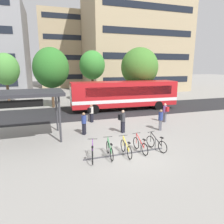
# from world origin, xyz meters

# --- Properties ---
(ground) EXTENTS (200.00, 200.00, 0.00)m
(ground) POSITION_xyz_m (0.00, 0.00, 0.00)
(ground) COLOR gray
(bus_lane_asphalt) EXTENTS (80.00, 7.20, 0.01)m
(bus_lane_asphalt) POSITION_xyz_m (0.00, 11.19, 0.00)
(bus_lane_asphalt) COLOR #232326
(bus_lane_asphalt) RESTS_ON ground
(city_bus) EXTENTS (12.11, 2.99, 3.20)m
(city_bus) POSITION_xyz_m (3.92, 11.19, 1.78)
(city_bus) COLOR red
(city_bus) RESTS_ON ground
(bike_rack) EXTENTS (4.80, 0.20, 0.70)m
(bike_rack) POSITION_xyz_m (-0.39, -0.20, 0.09)
(bike_rack) COLOR #47474C
(bike_rack) RESTS_ON ground
(parked_bicycle_purple_0) EXTENTS (0.58, 1.69, 0.99)m
(parked_bicycle_purple_0) POSITION_xyz_m (-2.29, -0.30, 0.38)
(parked_bicycle_purple_0) COLOR black
(parked_bicycle_purple_0) RESTS_ON ground
(parked_bicycle_green_1) EXTENTS (0.52, 1.72, 0.99)m
(parked_bicycle_green_1) POSITION_xyz_m (-1.33, -0.24, 0.38)
(parked_bicycle_green_1) COLOR black
(parked_bicycle_green_1) RESTS_ON ground
(parked_bicycle_yellow_2) EXTENTS (0.52, 1.72, 0.99)m
(parked_bicycle_yellow_2) POSITION_xyz_m (-0.40, -0.31, 0.38)
(parked_bicycle_yellow_2) COLOR black
(parked_bicycle_yellow_2) RESTS_ON ground
(parked_bicycle_red_3) EXTENTS (0.52, 1.72, 0.99)m
(parked_bicycle_red_3) POSITION_xyz_m (0.55, -0.15, 0.38)
(parked_bicycle_red_3) COLOR black
(parked_bicycle_red_3) RESTS_ON ground
(parked_bicycle_black_4) EXTENTS (0.60, 1.69, 0.99)m
(parked_bicycle_black_4) POSITION_xyz_m (1.58, -0.18, 0.38)
(parked_bicycle_black_4) COLOR black
(parked_bicycle_black_4) RESTS_ON ground
(transit_shelter) EXTENTS (6.06, 3.51, 3.26)m
(transit_shelter) POSITION_xyz_m (-6.33, 4.01, 3.06)
(transit_shelter) COLOR #38383D
(transit_shelter) RESTS_ON ground
(commuter_black_pack_0) EXTENTS (0.61, 0.54, 1.62)m
(commuter_black_pack_0) POSITION_xyz_m (-0.80, 6.97, 0.93)
(commuter_black_pack_0) COLOR black
(commuter_black_pack_0) RESTS_ON ground
(commuter_red_pack_1) EXTENTS (0.47, 0.60, 1.68)m
(commuter_red_pack_1) POSITION_xyz_m (5.45, 5.04, 0.97)
(commuter_red_pack_1) COLOR #565660
(commuter_red_pack_1) RESTS_ON ground
(commuter_black_pack_2) EXTENTS (0.58, 0.42, 1.73)m
(commuter_black_pack_2) POSITION_xyz_m (0.80, 3.42, 0.99)
(commuter_black_pack_2) COLOR black
(commuter_black_pack_2) RESTS_ON ground
(commuter_maroon_pack_3) EXTENTS (0.51, 0.60, 1.65)m
(commuter_maroon_pack_3) POSITION_xyz_m (3.82, 3.12, 0.95)
(commuter_maroon_pack_3) COLOR #565660
(commuter_maroon_pack_3) RESTS_ON ground
(commuter_grey_pack_4) EXTENTS (0.56, 0.60, 1.64)m
(commuter_grey_pack_4) POSITION_xyz_m (-1.97, 3.91, 0.95)
(commuter_grey_pack_4) COLOR black
(commuter_grey_pack_4) RESTS_ON ground
(street_tree_0) EXTENTS (4.83, 4.83, 7.27)m
(street_tree_0) POSITION_xyz_m (7.36, 14.52, 4.77)
(street_tree_0) COLOR brown
(street_tree_0) RESTS_ON ground
(street_tree_1) EXTENTS (4.14, 4.14, 7.03)m
(street_tree_1) POSITION_xyz_m (-3.75, 15.03, 4.68)
(street_tree_1) COLOR brown
(street_tree_1) RESTS_ON ground
(street_tree_2) EXTENTS (3.32, 3.32, 6.50)m
(street_tree_2) POSITION_xyz_m (-9.12, 18.45, 4.51)
(street_tree_2) COLOR brown
(street_tree_2) RESTS_ON ground
(street_tree_3) EXTENTS (3.51, 3.51, 7.00)m
(street_tree_3) POSITION_xyz_m (1.78, 17.81, 5.02)
(street_tree_3) COLOR brown
(street_tree_3) RESTS_ON ground
(building_right_wing) EXTENTS (19.50, 13.77, 24.88)m
(building_right_wing) POSITION_xyz_m (13.46, 30.40, 12.44)
(building_right_wing) COLOR tan
(building_right_wing) RESTS_ON ground
(building_centre_block) EXTENTS (14.83, 11.85, 17.16)m
(building_centre_block) POSITION_xyz_m (2.08, 43.40, 8.58)
(building_centre_block) COLOR tan
(building_centre_block) RESTS_ON ground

